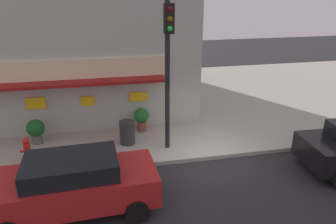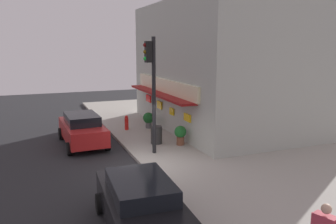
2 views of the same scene
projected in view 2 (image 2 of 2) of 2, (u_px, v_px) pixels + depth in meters
The scene contains 10 objects.
ground_plane at pixel (142, 168), 14.83m from camera, with size 53.04×53.04×0.00m, color #232326.
sidewalk at pixel (266, 149), 17.20m from camera, with size 35.36×13.05×0.16m, color #A39E93.
corner_building at pixel (235, 65), 21.88m from camera, with size 11.93×10.50×7.61m.
traffic_light at pixel (152, 80), 15.69m from camera, with size 0.32×0.58×5.43m.
fire_hydrant at pixel (127, 123), 20.84m from camera, with size 0.48×0.24×0.88m.
trash_can at pixel (156, 135), 17.86m from camera, with size 0.59×0.59×0.92m, color #2D2D2D.
potted_plant_by_doorway at pixel (180, 134), 17.58m from camera, with size 0.62×0.62×1.00m.
potted_plant_by_window at pixel (149, 119), 21.24m from camera, with size 0.69×0.69×0.98m.
parked_car_black at pixel (141, 205), 9.50m from camera, with size 4.48×2.32×1.60m.
parked_car_red at pixel (82, 129), 18.15m from camera, with size 4.62×2.23×1.65m.
Camera 2 is at (13.51, -4.21, 5.17)m, focal length 36.65 mm.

